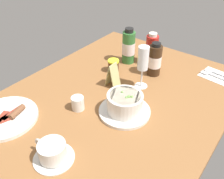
# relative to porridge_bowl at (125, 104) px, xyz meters

# --- Properties ---
(ground_plane) EXTENTS (1.10, 0.84, 0.03)m
(ground_plane) POSITION_rel_porridge_bowl_xyz_m (0.05, 0.08, -0.06)
(ground_plane) COLOR brown
(porridge_bowl) EXTENTS (0.20, 0.20, 0.09)m
(porridge_bowl) POSITION_rel_porridge_bowl_xyz_m (0.00, 0.00, 0.00)
(porridge_bowl) COLOR silver
(porridge_bowl) RESTS_ON ground_plane
(cutlery_setting) EXTENTS (0.13, 0.18, 0.01)m
(cutlery_setting) POSITION_rel_porridge_bowl_xyz_m (0.47, -0.21, -0.04)
(cutlery_setting) COLOR silver
(cutlery_setting) RESTS_ON ground_plane
(coffee_cup) EXTENTS (0.13, 0.14, 0.06)m
(coffee_cup) POSITION_rel_porridge_bowl_xyz_m (-0.31, 0.05, -0.01)
(coffee_cup) COLOR silver
(coffee_cup) RESTS_ON ground_plane
(creamer_jug) EXTENTS (0.05, 0.06, 0.06)m
(creamer_jug) POSITION_rel_porridge_bowl_xyz_m (-0.09, 0.16, -0.01)
(creamer_jug) COLOR silver
(creamer_jug) RESTS_ON ground_plane
(wine_glass) EXTENTS (0.06, 0.06, 0.19)m
(wine_glass) POSITION_rel_porridge_bowl_xyz_m (0.19, 0.04, 0.09)
(wine_glass) COLOR white
(wine_glass) RESTS_ON ground_plane
(jam_jar) EXTENTS (0.05, 0.05, 0.06)m
(jam_jar) POSITION_rel_porridge_bowl_xyz_m (0.22, 0.22, -0.01)
(jam_jar) COLOR #4B2817
(jam_jar) RESTS_ON ground_plane
(sauce_bottle_red) EXTENTS (0.06, 0.06, 0.16)m
(sauce_bottle_red) POSITION_rel_porridge_bowl_xyz_m (0.39, 0.11, 0.03)
(sauce_bottle_red) COLOR #B21E19
(sauce_bottle_red) RESTS_ON ground_plane
(sauce_bottle_brown) EXTENTS (0.06, 0.06, 0.16)m
(sauce_bottle_brown) POSITION_rel_porridge_bowl_xyz_m (0.31, 0.05, 0.03)
(sauce_bottle_brown) COLOR #382314
(sauce_bottle_brown) RESTS_ON ground_plane
(sauce_bottle_green) EXTENTS (0.06, 0.06, 0.18)m
(sauce_bottle_green) POSITION_rel_porridge_bowl_xyz_m (0.34, 0.21, 0.04)
(sauce_bottle_green) COLOR #337233
(sauce_bottle_green) RESTS_ON ground_plane
(breakfast_plate) EXTENTS (0.24, 0.24, 0.04)m
(breakfast_plate) POSITION_rel_porridge_bowl_xyz_m (-0.30, 0.33, -0.03)
(breakfast_plate) COLOR silver
(breakfast_plate) RESTS_ON ground_plane
(menu_card) EXTENTS (0.05, 0.05, 0.11)m
(menu_card) POSITION_rel_porridge_bowl_xyz_m (0.12, 0.15, 0.01)
(menu_card) COLOR tan
(menu_card) RESTS_ON ground_plane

